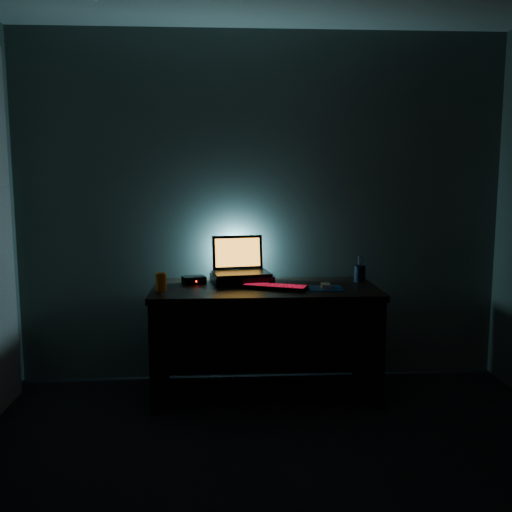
{
  "coord_description": "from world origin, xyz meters",
  "views": [
    {
      "loc": [
        -0.27,
        -2.12,
        1.49
      ],
      "look_at": [
        -0.06,
        1.57,
        0.97
      ],
      "focal_mm": 40.0,
      "sensor_mm": 36.0,
      "label": 1
    }
  ],
  "objects": [
    {
      "name": "room",
      "position": [
        0.0,
        0.0,
        1.25
      ],
      "size": [
        3.5,
        4.0,
        2.5
      ],
      "color": "black",
      "rests_on": "ground"
    },
    {
      "name": "laptop",
      "position": [
        -0.16,
        1.81,
        0.87
      ],
      "size": [
        0.42,
        0.34,
        0.26
      ],
      "rotation": [
        0.0,
        0.0,
        0.17
      ],
      "color": "black",
      "rests_on": "riser"
    },
    {
      "name": "desk",
      "position": [
        0.0,
        1.67,
        0.49
      ],
      "size": [
        1.5,
        0.7,
        0.75
      ],
      "color": "black",
      "rests_on": "ground"
    },
    {
      "name": "pen_cup",
      "position": [
        0.68,
        1.78,
        0.81
      ],
      "size": [
        0.09,
        0.09,
        0.11
      ],
      "primitive_type": "cylinder",
      "rotation": [
        0.0,
        0.0,
        0.09
      ],
      "color": "black",
      "rests_on": "desk"
    },
    {
      "name": "mousepad",
      "position": [
        0.4,
        1.53,
        0.75
      ],
      "size": [
        0.23,
        0.21,
        0.0
      ],
      "primitive_type": "cube",
      "rotation": [
        0.0,
        0.0,
        -0.05
      ],
      "color": "navy",
      "rests_on": "desk"
    },
    {
      "name": "mouse",
      "position": [
        0.4,
        1.53,
        0.77
      ],
      "size": [
        0.06,
        0.1,
        0.03
      ],
      "primitive_type": "cube",
      "rotation": [
        0.0,
        0.0,
        -0.05
      ],
      "color": "#98989D",
      "rests_on": "mousepad"
    },
    {
      "name": "juice_glass",
      "position": [
        -0.68,
        1.52,
        0.81
      ],
      "size": [
        0.08,
        0.08,
        0.12
      ],
      "primitive_type": "cylinder",
      "rotation": [
        0.0,
        0.0,
        0.1
      ],
      "color": "orange",
      "rests_on": "desk"
    },
    {
      "name": "router",
      "position": [
        -0.48,
        1.76,
        0.77
      ],
      "size": [
        0.18,
        0.16,
        0.05
      ],
      "rotation": [
        0.0,
        0.0,
        0.33
      ],
      "color": "black",
      "rests_on": "desk"
    },
    {
      "name": "riser",
      "position": [
        -0.15,
        1.76,
        0.78
      ],
      "size": [
        0.45,
        0.36,
        0.06
      ],
      "primitive_type": "cube",
      "rotation": [
        0.0,
        0.0,
        0.17
      ],
      "color": "black",
      "rests_on": "desk"
    },
    {
      "name": "keyboard",
      "position": [
        0.06,
        1.55,
        0.76
      ],
      "size": [
        0.44,
        0.28,
        0.03
      ],
      "rotation": [
        0.0,
        0.0,
        -0.38
      ],
      "color": "black",
      "rests_on": "desk"
    }
  ]
}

